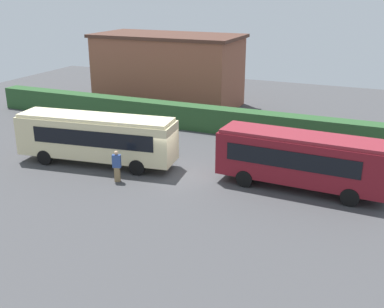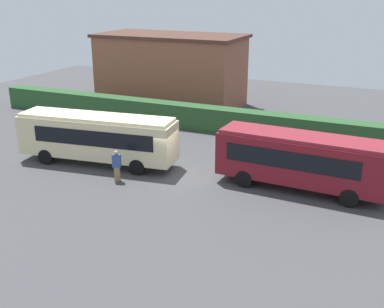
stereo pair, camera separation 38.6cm
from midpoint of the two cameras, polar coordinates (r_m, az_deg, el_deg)
The scene contains 8 objects.
ground_plane at distance 29.16m, azimuth -1.97°, elevation -2.48°, with size 64.00×64.00×0.00m, color #424244.
bus_cream at distance 30.92m, azimuth -11.77°, elevation 2.05°, with size 10.59×3.66×3.22m.
bus_maroon at distance 27.15m, azimuth 12.60°, elevation -0.50°, with size 9.62×2.81×3.21m.
person_left at distance 34.62m, azimuth -13.79°, elevation 2.05°, with size 0.50×0.26×1.65m.
person_center at distance 33.41m, azimuth -9.10°, elevation 1.87°, with size 0.45×0.36×1.76m.
person_right at distance 28.18m, azimuth -9.39°, elevation -1.35°, with size 0.55×0.40×1.90m.
hedge_row at distance 37.21m, azimuth 4.31°, elevation 3.93°, with size 44.00×1.47×1.92m, color #2A512A.
depot_building at distance 45.96m, azimuth -3.12°, elevation 10.02°, with size 13.76×6.80×6.69m.
Camera 1 is at (11.53, -24.45, 10.92)m, focal length 44.49 mm.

